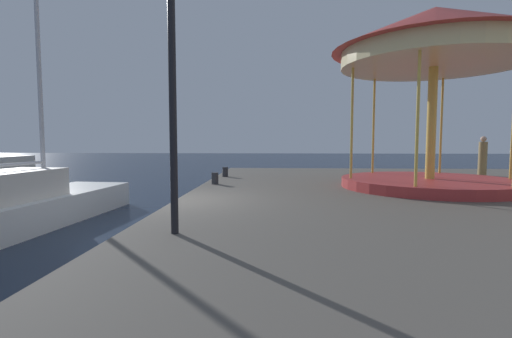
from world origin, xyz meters
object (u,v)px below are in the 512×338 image
(sailboat_white, at_px, (22,206))
(carousel, at_px, (434,54))
(person_far_corner, at_px, (483,157))
(lamp_post_mid_promenade, at_px, (172,48))
(bollard_center, at_px, (225,172))
(motorboat_yellow, at_px, (14,180))
(bollard_north, at_px, (215,178))

(sailboat_white, xyz_separation_m, carousel, (11.54, 2.64, 4.38))
(sailboat_white, bearing_deg, person_far_corner, 24.50)
(lamp_post_mid_promenade, bearing_deg, bollard_center, 93.03)
(sailboat_white, height_order, bollard_center, sailboat_white)
(motorboat_yellow, relative_size, bollard_north, 10.70)
(motorboat_yellow, bearing_deg, bollard_north, -16.30)
(bollard_north, bearing_deg, sailboat_white, -144.09)
(carousel, distance_m, lamp_post_mid_promenade, 8.98)
(carousel, xyz_separation_m, bollard_north, (-6.96, 0.68, -3.96))
(sailboat_white, distance_m, lamp_post_mid_promenade, 6.88)
(bollard_center, relative_size, person_far_corner, 0.24)
(bollard_north, bearing_deg, bollard_center, 90.33)
(lamp_post_mid_promenade, relative_size, person_far_corner, 2.52)
(bollard_center, bearing_deg, person_far_corner, 5.76)
(bollard_center, distance_m, person_far_corner, 11.09)
(sailboat_white, xyz_separation_m, bollard_center, (4.56, 5.99, 0.41))
(motorboat_yellow, bearing_deg, carousel, -11.78)
(lamp_post_mid_promenade, relative_size, bollard_north, 10.69)
(sailboat_white, xyz_separation_m, motorboat_yellow, (-4.69, 6.02, 0.02))
(motorboat_yellow, relative_size, lamp_post_mid_promenade, 1.00)
(motorboat_yellow, relative_size, bollard_center, 10.70)
(lamp_post_mid_promenade, height_order, bollard_center, lamp_post_mid_promenade)
(carousel, xyz_separation_m, bollard_center, (-6.98, 3.35, -3.96))
(motorboat_yellow, bearing_deg, lamp_post_mid_promenade, -44.19)
(motorboat_yellow, xyz_separation_m, bollard_north, (9.26, -2.71, 0.40))
(motorboat_yellow, height_order, carousel, carousel)
(sailboat_white, xyz_separation_m, bollard_north, (4.57, 3.31, 0.41))
(lamp_post_mid_promenade, bearing_deg, sailboat_white, 145.70)
(motorboat_yellow, height_order, lamp_post_mid_promenade, lamp_post_mid_promenade)
(bollard_north, distance_m, person_far_corner, 11.65)
(bollard_north, height_order, person_far_corner, person_far_corner)
(carousel, relative_size, bollard_center, 15.57)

